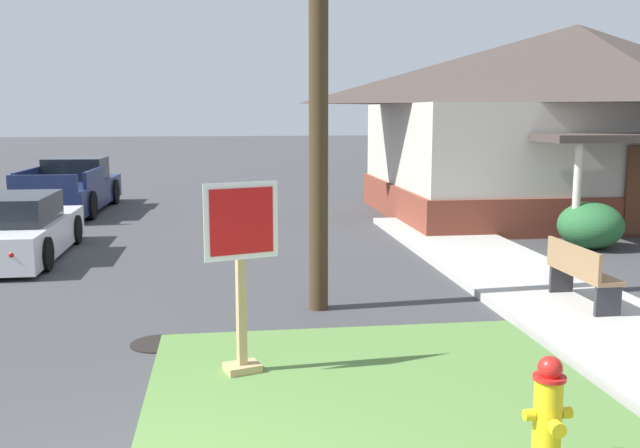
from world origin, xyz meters
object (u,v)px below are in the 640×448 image
(fire_hydrant, at_px, (548,414))
(parked_sedan_white, at_px, (13,231))
(street_bench, at_px, (580,271))
(manhole_cover, at_px, (160,344))
(stop_sign, at_px, (241,280))
(pickup_truck_navy, at_px, (71,190))

(fire_hydrant, distance_m, parked_sedan_white, 11.33)
(fire_hydrant, xyz_separation_m, street_bench, (2.51, 4.29, 0.09))
(parked_sedan_white, bearing_deg, street_bench, -29.00)
(manhole_cover, relative_size, parked_sedan_white, 0.16)
(stop_sign, distance_m, street_bench, 5.19)
(parked_sedan_white, bearing_deg, stop_sign, -58.71)
(pickup_truck_navy, bearing_deg, street_bench, -51.56)
(manhole_cover, height_order, street_bench, street_bench)
(parked_sedan_white, bearing_deg, pickup_truck_navy, 92.17)
(manhole_cover, height_order, parked_sedan_white, parked_sedan_white)
(fire_hydrant, bearing_deg, parked_sedan_white, 125.00)
(manhole_cover, bearing_deg, pickup_truck_navy, 105.79)
(stop_sign, relative_size, parked_sedan_white, 0.46)
(stop_sign, bearing_deg, fire_hydrant, -45.76)
(fire_hydrant, distance_m, pickup_truck_navy, 17.32)
(stop_sign, height_order, pickup_truck_navy, stop_sign)
(fire_hydrant, distance_m, street_bench, 4.97)
(fire_hydrant, relative_size, pickup_truck_navy, 0.16)
(parked_sedan_white, xyz_separation_m, street_bench, (9.00, -4.99, 0.04))
(street_bench, bearing_deg, pickup_truck_navy, 128.44)
(fire_hydrant, xyz_separation_m, manhole_cover, (-3.26, 3.62, -0.49))
(pickup_truck_navy, height_order, street_bench, pickup_truck_navy)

